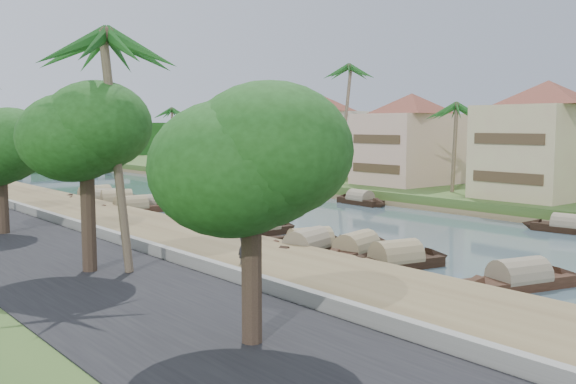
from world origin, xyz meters
TOP-DOWN VIEW (x-y plane):
  - ground at (0.00, 0.00)m, footprint 220.00×220.00m
  - left_bank at (-16.00, 20.00)m, footprint 10.00×180.00m
  - right_bank at (19.00, 20.00)m, footprint 16.00×180.00m
  - retaining_wall at (-20.20, 20.00)m, footprint 0.40×180.00m
  - far_right_fill at (56.00, 20.00)m, footprint 60.00×220.00m
  - bridge at (0.00, 72.00)m, footprint 28.00×4.00m
  - building_near at (18.99, -2.00)m, footprint 14.85×14.85m
  - building_mid at (19.99, 14.00)m, footprint 14.11×14.11m
  - building_far at (18.99, 28.00)m, footprint 15.59×15.59m
  - building_distant at (19.99, 48.00)m, footprint 12.62×12.62m
  - sampan_0 at (-7.82, -15.57)m, footprint 7.76×3.47m
  - sampan_1 at (-8.86, -9.08)m, footprint 7.35×3.24m
  - sampan_2 at (-8.38, -5.71)m, footprint 7.80×3.37m
  - sampan_3 at (-10.13, -3.46)m, footprint 8.22×3.94m
  - sampan_4 at (-9.49, -2.94)m, footprint 7.39×3.45m
  - sampan_5 at (-8.15, 3.60)m, footprint 6.16×1.79m
  - sampan_6 at (-8.95, 7.70)m, footprint 7.81×4.13m
  - sampan_7 at (-8.43, 8.01)m, footprint 7.44×4.22m
  - sampan_8 at (-8.83, 10.17)m, footprint 6.78×2.57m
  - sampan_9 at (-7.82, 20.12)m, footprint 7.64×3.40m
  - sampan_10 at (-10.14, 19.57)m, footprint 7.77×2.31m
  - sampan_11 at (-9.18, 24.53)m, footprint 8.14×3.95m
  - sampan_12 at (-9.59, 26.64)m, footprint 9.12×5.52m
  - sampan_13 at (-9.06, 29.70)m, footprint 8.55×2.46m
  - sampan_14 at (9.10, -9.51)m, footprint 2.29×7.37m
  - sampan_15 at (9.43, 11.28)m, footprint 2.03×7.22m
  - sampan_16 at (9.01, 26.10)m, footprint 3.56×7.23m
  - canoe_1 at (-8.58, 1.11)m, footprint 4.22×2.01m
  - canoe_2 at (-7.20, 24.31)m, footprint 4.95×3.15m
  - palm_1 at (16.00, 5.53)m, footprint 3.20×3.20m
  - palm_2 at (15.00, 19.56)m, footprint 3.20×3.20m
  - palm_3 at (16.00, 36.69)m, footprint 3.20×3.20m
  - palm_4 at (-23.00, -6.59)m, footprint 3.20×3.20m
  - palm_7 at (14.00, 55.90)m, footprint 3.20×3.20m
  - tree_0 at (-24.00, -16.85)m, footprint 4.66×4.66m
  - tree_1 at (-24.00, -5.30)m, footprint 4.51×4.51m
  - tree_2 at (-24.00, 6.97)m, footprint 4.85×4.85m
  - tree_6 at (24.00, 30.68)m, footprint 4.31×4.31m
  - person_near at (-16.62, -6.04)m, footprint 0.73×0.70m
  - person_far at (-15.89, 8.71)m, footprint 0.89×0.89m

SIDE VIEW (x-z plane):
  - ground at x=0.00m, z-range 0.00..0.00m
  - canoe_2 at x=-7.20m, z-range -0.28..0.48m
  - canoe_1 at x=-8.58m, z-range -0.24..0.44m
  - left_bank at x=-16.00m, z-range 0.00..0.80m
  - sampan_16 at x=9.01m, z-range -0.50..1.31m
  - sampan_14 at x=9.10m, z-range -0.51..1.31m
  - sampan_9 at x=-7.82m, z-range -0.56..1.38m
  - sampan_15 at x=9.43m, z-range -0.57..1.38m
  - sampan_7 at x=-8.43m, z-range -0.59..1.41m
  - sampan_5 at x=-8.15m, z-range -0.59..1.41m
  - sampan_0 at x=-7.82m, z-range -0.61..1.43m
  - sampan_2 at x=-8.38m, z-range -0.61..1.43m
  - sampan_4 at x=-9.49m, z-range -0.63..1.45m
  - sampan_8 at x=-8.83m, z-range -0.63..1.45m
  - sampan_10 at x=-10.14m, z-range -0.65..1.48m
  - sampan_1 at x=-8.86m, z-range -0.66..1.49m
  - sampan_3 at x=-10.13m, z-range -0.68..1.51m
  - sampan_12 at x=-9.59m, z-range -0.69..1.52m
  - sampan_11 at x=-9.18m, z-range -0.72..1.56m
  - sampan_6 at x=-8.95m, z-range -0.72..1.56m
  - sampan_13 at x=-9.06m, z-range -0.73..1.57m
  - far_right_fill at x=56.00m, z-range 0.00..1.15m
  - right_bank at x=19.00m, z-range 0.00..1.20m
  - retaining_wall at x=-20.20m, z-range 0.80..1.90m
  - person_far at x=-15.89m, z-range 0.80..2.26m
  - person_near at x=-16.62m, z-range 0.80..2.48m
  - bridge at x=0.00m, z-range 0.52..2.92m
  - building_distant at x=19.99m, z-range 1.28..10.48m
  - building_mid at x=19.99m, z-range 1.28..10.98m
  - tree_2 at x=-24.00m, z-range 2.76..9.62m
  - building_near at x=18.99m, z-range 1.28..11.48m
  - building_far at x=18.99m, z-range 1.28..11.48m
  - tree_0 at x=-24.00m, z-range 2.95..10.05m
  - tree_6 at x=24.00m, z-range 3.01..10.41m
  - tree_1 at x=-24.00m, z-range 3.29..11.01m
  - palm_1 at x=16.00m, z-range 4.33..14.05m
  - palm_7 at x=14.00m, z-range 4.57..14.81m
  - palm_3 at x=16.00m, z-range 5.15..16.63m
  - palm_4 at x=-23.00m, z-range 5.26..16.54m
  - palm_2 at x=15.00m, z-range 6.45..20.69m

